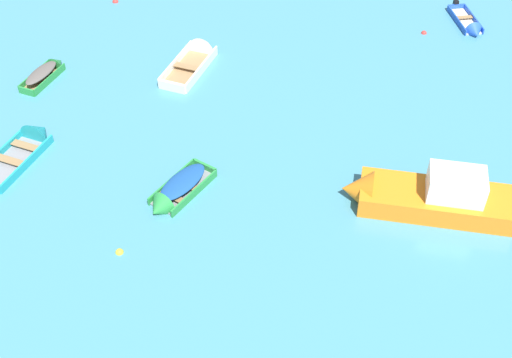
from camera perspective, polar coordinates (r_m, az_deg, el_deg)
name	(u,v)px	position (r m, az deg, el deg)	size (l,w,h in m)	color
motor_launch_orange_near_right	(424,196)	(25.97, 14.16, -1.38)	(6.68, 3.65, 2.24)	orange
rowboat_green_near_left	(174,193)	(25.96, -7.02, -1.23)	(3.00, 3.19, 1.10)	gray
rowboat_blue_midfield_right	(470,27)	(37.75, 17.85, 12.27)	(1.06, 3.36, 0.91)	beige
rowboat_turquoise_center	(30,143)	(29.77, -18.74, 2.97)	(3.18, 4.18, 1.34)	gray
rowboat_green_outer_right	(47,71)	(33.81, -17.43, 8.78)	(2.14, 2.88, 0.83)	#99754C
rowboat_white_outer_left	(198,55)	(33.69, -4.99, 10.50)	(3.19, 4.34, 1.34)	#99754C
mooring_buoy_between_boats_left	(115,2)	(39.47, -11.92, 14.59)	(0.33, 0.33, 0.33)	red
mooring_buoy_far_field	(424,33)	(36.82, 14.15, 11.99)	(0.29, 0.29, 0.29)	red
mooring_buoy_trailing	(120,252)	(24.58, -11.59, -6.17)	(0.30, 0.30, 0.30)	yellow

